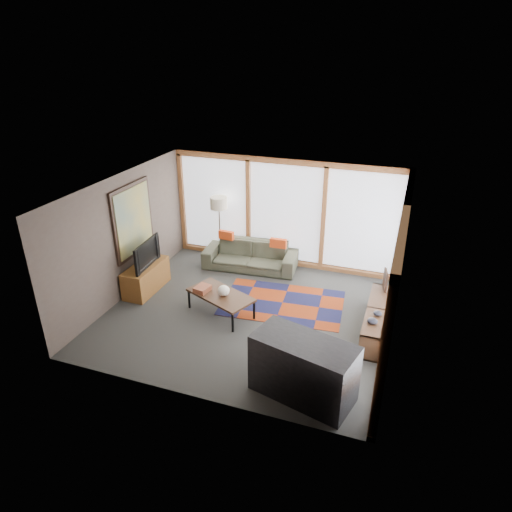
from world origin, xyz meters
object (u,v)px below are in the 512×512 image
(floor_lamp, at_px, (220,229))
(bookshelf, at_px, (375,319))
(television, at_px, (143,253))
(coffee_table, at_px, (221,304))
(tv_console, at_px, (146,278))
(sofa, at_px, (250,256))
(bar_counter, at_px, (303,369))

(floor_lamp, relative_size, bookshelf, 0.84)
(bookshelf, relative_size, television, 1.93)
(coffee_table, relative_size, television, 1.32)
(floor_lamp, bearing_deg, tv_console, -115.74)
(bookshelf, height_order, television, television)
(bookshelf, xyz_separation_m, tv_console, (-4.88, -0.08, 0.06))
(television, bearing_deg, tv_console, 14.92)
(sofa, distance_m, bookshelf, 3.54)
(sofa, xyz_separation_m, television, (-1.76, -1.79, 0.57))
(sofa, height_order, bookshelf, sofa)
(floor_lamp, xyz_separation_m, television, (-0.92, -1.94, 0.07))
(bookshelf, distance_m, television, 4.92)
(tv_console, height_order, bar_counter, bar_counter)
(coffee_table, relative_size, bar_counter, 0.86)
(sofa, xyz_separation_m, floor_lamp, (-0.84, 0.15, 0.50))
(sofa, height_order, tv_console, sofa)
(sofa, bearing_deg, bar_counter, -64.61)
(sofa, xyz_separation_m, bookshelf, (3.11, -1.69, -0.08))
(tv_console, xyz_separation_m, television, (0.01, -0.02, 0.59))
(television, bearing_deg, bar_counter, -120.49)
(sofa, xyz_separation_m, tv_console, (-1.77, -1.77, -0.02))
(sofa, bearing_deg, coffee_table, -91.20)
(coffee_table, relative_size, bookshelf, 0.68)
(tv_console, distance_m, bar_counter, 4.51)
(coffee_table, xyz_separation_m, bookshelf, (2.96, 0.42, 0.02))
(floor_lamp, bearing_deg, coffee_table, -66.26)
(bookshelf, distance_m, bar_counter, 2.30)
(bookshelf, height_order, tv_console, tv_console)
(coffee_table, bearing_deg, tv_console, 170.06)
(sofa, relative_size, coffee_table, 1.64)
(floor_lamp, bearing_deg, sofa, -9.95)
(coffee_table, bearing_deg, floor_lamp, 113.74)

